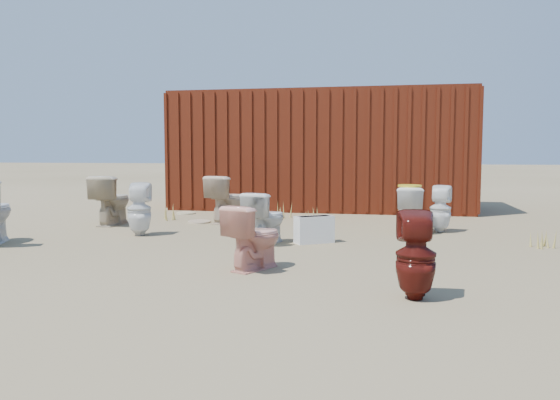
% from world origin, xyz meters
% --- Properties ---
extents(ground, '(100.00, 100.00, 0.00)m').
position_xyz_m(ground, '(0.00, 0.00, 0.00)').
color(ground, brown).
rests_on(ground, ground).
extents(shipping_container, '(6.00, 2.40, 2.40)m').
position_xyz_m(shipping_container, '(0.00, 5.20, 1.20)').
color(shipping_container, '#511A0D').
rests_on(shipping_container, ground).
extents(toilet_front_pink, '(0.61, 0.73, 0.65)m').
position_xyz_m(toilet_front_pink, '(0.07, -1.11, 0.33)').
color(toilet_front_pink, '#ED9E89').
rests_on(toilet_front_pink, ground).
extents(toilet_front_c, '(0.57, 0.74, 0.66)m').
position_xyz_m(toilet_front_c, '(-0.15, 0.42, 0.33)').
color(toilet_front_c, silver).
rests_on(toilet_front_c, ground).
extents(toilet_front_maroon, '(0.33, 0.34, 0.71)m').
position_xyz_m(toilet_front_maroon, '(1.60, -1.96, 0.35)').
color(toilet_front_maroon, '#54140E').
rests_on(toilet_front_maroon, ground).
extents(toilet_back_a, '(0.41, 0.42, 0.74)m').
position_xyz_m(toilet_back_a, '(-2.05, 0.75, 0.37)').
color(toilet_back_a, white).
rests_on(toilet_back_a, ground).
extents(toilet_back_beige_left, '(0.45, 0.78, 0.80)m').
position_xyz_m(toilet_back_beige_left, '(-3.00, 1.73, 0.40)').
color(toilet_back_beige_left, '#C1AE8D').
rests_on(toilet_back_beige_left, ground).
extents(toilet_back_beige_right, '(0.69, 0.88, 0.79)m').
position_xyz_m(toilet_back_beige_right, '(-1.22, 2.33, 0.39)').
color(toilet_back_beige_right, beige).
rests_on(toilet_back_beige_right, ground).
extents(toilet_back_yellowlid, '(0.38, 0.66, 0.67)m').
position_xyz_m(toilet_back_yellowlid, '(1.69, 1.81, 0.34)').
color(toilet_back_yellowlid, white).
rests_on(toilet_back_yellowlid, ground).
extents(toilet_back_e, '(0.37, 0.37, 0.69)m').
position_xyz_m(toilet_back_e, '(2.14, 1.89, 0.34)').
color(toilet_back_e, white).
rests_on(toilet_back_e, ground).
extents(yellow_lid, '(0.34, 0.43, 0.02)m').
position_xyz_m(yellow_lid, '(1.69, 1.81, 0.68)').
color(yellow_lid, gold).
rests_on(yellow_lid, toilet_back_yellowlid).
extents(loose_tank, '(0.53, 0.44, 0.35)m').
position_xyz_m(loose_tank, '(0.45, 0.59, 0.17)').
color(loose_tank, white).
rests_on(loose_tank, ground).
extents(loose_lid_near, '(0.52, 0.59, 0.02)m').
position_xyz_m(loose_lid_near, '(-1.72, 2.29, 0.01)').
color(loose_lid_near, tan).
rests_on(loose_lid_near, ground).
extents(loose_lid_far, '(0.49, 0.56, 0.02)m').
position_xyz_m(loose_lid_far, '(-2.41, 3.50, 0.01)').
color(loose_lid_far, '#C1B88B').
rests_on(loose_lid_far, ground).
extents(weed_clump_a, '(0.36, 0.36, 0.27)m').
position_xyz_m(weed_clump_a, '(-2.33, 2.54, 0.13)').
color(weed_clump_a, '#AD9945').
rests_on(weed_clump_a, ground).
extents(weed_clump_b, '(0.32, 0.32, 0.25)m').
position_xyz_m(weed_clump_b, '(0.17, 2.65, 0.12)').
color(weed_clump_b, '#AD9945').
rests_on(weed_clump_b, ground).
extents(weed_clump_c, '(0.36, 0.36, 0.29)m').
position_xyz_m(weed_clump_c, '(1.74, 3.15, 0.14)').
color(weed_clump_c, '#AD9945').
rests_on(weed_clump_c, ground).
extents(weed_clump_d, '(0.30, 0.30, 0.27)m').
position_xyz_m(weed_clump_d, '(-0.44, 3.12, 0.14)').
color(weed_clump_d, '#AD9945').
rests_on(weed_clump_d, ground).
extents(weed_clump_e, '(0.34, 0.34, 0.29)m').
position_xyz_m(weed_clump_e, '(1.71, 3.42, 0.15)').
color(weed_clump_e, '#AD9945').
rests_on(weed_clump_e, ground).
extents(weed_clump_f, '(0.28, 0.28, 0.21)m').
position_xyz_m(weed_clump_f, '(3.25, 0.79, 0.10)').
color(weed_clump_f, '#AD9945').
rests_on(weed_clump_f, ground).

